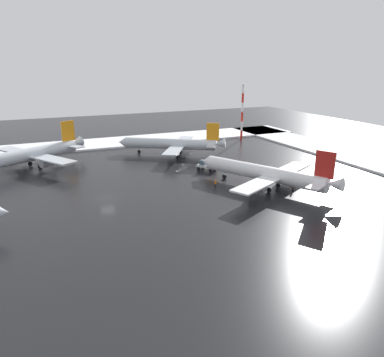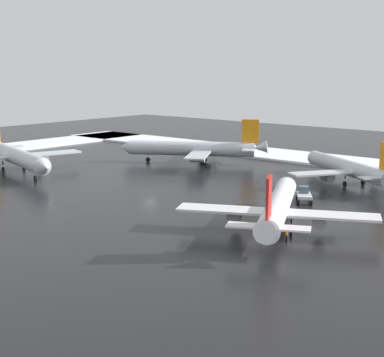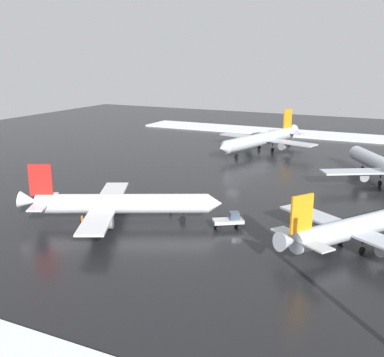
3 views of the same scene
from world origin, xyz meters
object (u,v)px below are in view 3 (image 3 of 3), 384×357
airplane_parked_portside (362,226)px  airplane_foreground_jet (118,204)px  pushback_tug (230,220)px  airplane_parked_starboard (262,139)px  ground_crew_near_tug (170,204)px  ground_crew_by_nose_gear (82,220)px

airplane_parked_portside → airplane_foreground_jet: bearing=133.8°
airplane_parked_portside → pushback_tug: size_ratio=5.33×
airplane_parked_starboard → ground_crew_near_tug: bearing=17.9°
airplane_parked_portside → airplane_parked_starboard: airplane_parked_starboard is taller
pushback_tug → airplane_foreground_jet: bearing=163.5°
airplane_foreground_jet → airplane_parked_portside: airplane_foreground_jet is taller
airplane_parked_portside → ground_crew_near_tug: size_ratio=15.70×
airplane_foreground_jet → airplane_parked_portside: size_ratio=1.10×
airplane_parked_portside → pushback_tug: airplane_parked_portside is taller
airplane_parked_portside → ground_crew_by_nose_gear: airplane_parked_portside is taller
pushback_tug → ground_crew_by_nose_gear: pushback_tug is taller
airplane_parked_portside → ground_crew_by_nose_gear: size_ratio=15.70×
airplane_foreground_jet → ground_crew_by_nose_gear: 5.93m
airplane_parked_starboard → pushback_tug: (-58.60, -14.45, -2.15)m
airplane_parked_starboard → pushback_tug: airplane_parked_starboard is taller
airplane_foreground_jet → airplane_parked_starboard: 64.06m
airplane_parked_portside → ground_crew_near_tug: airplane_parked_portside is taller
airplane_foreground_jet → ground_crew_by_nose_gear: bearing=-162.8°
airplane_foreground_jet → airplane_parked_portside: (6.70, -35.27, -0.12)m
ground_crew_by_nose_gear → ground_crew_near_tug: bearing=-110.4°
airplane_parked_portside → pushback_tug: bearing=126.9°
airplane_parked_starboard → airplane_parked_portside: bearing=45.7°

